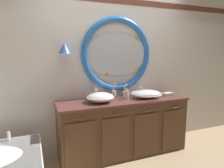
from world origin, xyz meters
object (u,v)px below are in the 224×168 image
Objects in this scene: toothbrush_holder_right at (125,94)px; folded_hand_towel at (168,94)px; sink_basin_left at (100,97)px; soap_dispenser at (127,95)px; sink_basin_right at (147,94)px; toothbrush_holder_left at (114,94)px.

folded_hand_towel is at bearing -10.84° from toothbrush_holder_right.
soap_dispenser reaches higher than sink_basin_left.
sink_basin_right reaches higher than folded_hand_towel.
sink_basin_right is 0.42m from folded_hand_towel.
soap_dispenser is (-0.05, -0.15, 0.02)m from toothbrush_holder_right.
toothbrush_holder_right is (-0.29, 0.16, -0.01)m from sink_basin_right.
toothbrush_holder_right is 0.72m from folded_hand_towel.
sink_basin_right is at bearing -29.66° from toothbrush_holder_right.
toothbrush_holder_right is (0.18, -0.04, -0.01)m from toothbrush_holder_left.
toothbrush_holder_right is at bearing 70.14° from soap_dispenser.
sink_basin_left is 1.76× the size of toothbrush_holder_left.
sink_basin_left is at bearing -144.51° from toothbrush_holder_left.
toothbrush_holder_right is (0.47, 0.16, -0.02)m from sink_basin_left.
sink_basin_left is 2.18× the size of folded_hand_towel.
sink_basin_right is 2.92× the size of soap_dispenser.
toothbrush_holder_right reaches higher than folded_hand_towel.
toothbrush_holder_left reaches higher than folded_hand_towel.
folded_hand_towel is (0.42, 0.03, -0.04)m from sink_basin_right.
sink_basin_left reaches higher than sink_basin_right.
folded_hand_towel is at bearing 0.97° from soap_dispenser.
sink_basin_right is at bearing -2.42° from soap_dispenser.
sink_basin_right is at bearing -176.30° from folded_hand_towel.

